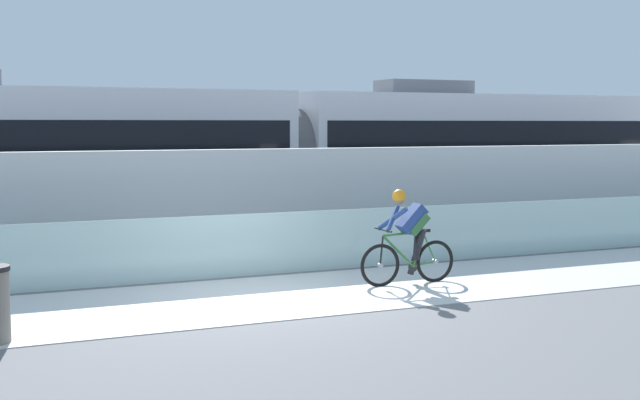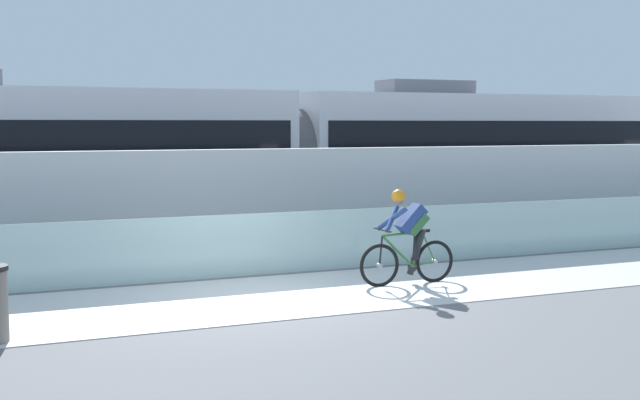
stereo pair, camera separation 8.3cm
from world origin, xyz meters
name	(u,v)px [view 1 (the left image)]	position (x,y,z in m)	size (l,w,h in m)	color
ground_plane	(262,297)	(0.00, 0.00, 0.00)	(200.00, 200.00, 0.00)	slate
bike_path_deck	(262,297)	(0.00, 0.00, 0.01)	(32.00, 3.20, 0.01)	silver
glass_parapet	(227,246)	(0.00, 1.85, 0.55)	(32.00, 0.05, 1.10)	silver
concrete_barrier_wall	(199,206)	(0.00, 3.65, 1.10)	(32.00, 0.36, 2.19)	silver
tram_rail_near	(171,245)	(0.00, 6.13, 0.00)	(32.00, 0.08, 0.01)	#595654
tram_rail_far	(157,237)	(0.00, 7.57, 0.00)	(32.00, 0.08, 0.01)	#595654
tram	(288,157)	(3.11, 6.85, 1.89)	(22.56, 2.54, 3.81)	silver
cyclist_on_bike	(409,238)	(2.60, 0.00, 0.78)	(1.77, 0.58, 1.61)	black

